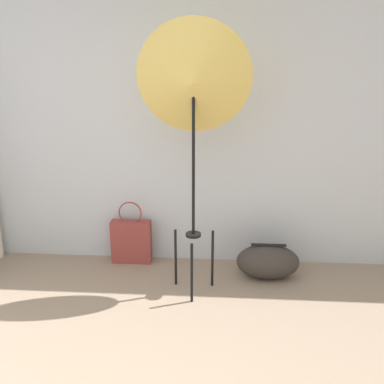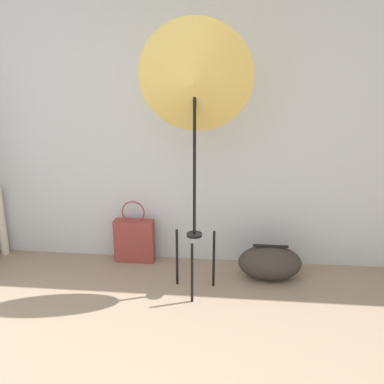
% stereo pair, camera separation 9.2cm
% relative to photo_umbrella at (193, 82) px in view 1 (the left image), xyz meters
% --- Properties ---
extents(wall_back, '(8.00, 0.05, 2.60)m').
position_rel_photo_umbrella_xyz_m(wall_back, '(-0.11, 0.57, -0.25)').
color(wall_back, '#B7BCC1').
rests_on(wall_back, ground_plane).
extents(photo_umbrella, '(0.79, 0.33, 1.97)m').
position_rel_photo_umbrella_xyz_m(photo_umbrella, '(0.00, 0.00, 0.00)').
color(photo_umbrella, black).
rests_on(photo_umbrella, ground_plane).
extents(tote_bag, '(0.34, 0.11, 0.55)m').
position_rel_photo_umbrella_xyz_m(tote_bag, '(-0.56, 0.45, -1.36)').
color(tote_bag, brown).
rests_on(tote_bag, ground_plane).
extents(duffel_bag, '(0.50, 0.28, 0.29)m').
position_rel_photo_umbrella_xyz_m(duffel_bag, '(0.58, 0.24, -1.41)').
color(duffel_bag, '#332D28').
rests_on(duffel_bag, ground_plane).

